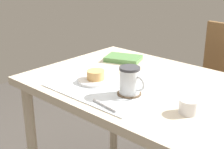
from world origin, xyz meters
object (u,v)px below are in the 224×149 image
at_px(coffee_mug, 130,80).
at_px(wooden_chair, 219,92).
at_px(sugar_bowl, 189,106).
at_px(dining_table, 143,103).
at_px(pastry_plate, 96,80).
at_px(pastry, 96,75).
at_px(small_book, 123,58).

bearing_deg(coffee_mug, wooden_chair, 88.16).
height_order(wooden_chair, sugar_bowl, wooden_chair).
bearing_deg(dining_table, wooden_chair, 84.29).
bearing_deg(sugar_bowl, dining_table, 156.09).
bearing_deg(pastry_plate, dining_table, 42.33).
bearing_deg(sugar_bowl, wooden_chair, 105.15).
height_order(pastry, sugar_bowl, pastry).
xyz_separation_m(dining_table, sugar_bowl, (0.29, -0.13, 0.12)).
xyz_separation_m(pastry_plate, pastry, (0.00, 0.00, 0.03)).
xyz_separation_m(wooden_chair, pastry, (-0.22, -0.83, 0.28)).
relative_size(pastry_plate, pastry, 2.03).
distance_m(dining_table, sugar_bowl, 0.34).
distance_m(dining_table, pastry_plate, 0.23).
relative_size(wooden_chair, small_book, 4.92).
bearing_deg(wooden_chair, sugar_bowl, 111.53).
bearing_deg(pastry_plate, sugar_bowl, 1.50).
bearing_deg(coffee_mug, pastry, 177.78).
relative_size(wooden_chair, pastry, 11.41).
bearing_deg(small_book, pastry_plate, -91.69).
bearing_deg(coffee_mug, sugar_bowl, 4.43).
xyz_separation_m(wooden_chair, sugar_bowl, (0.22, -0.81, 0.27)).
xyz_separation_m(dining_table, wooden_chair, (0.07, 0.69, -0.15)).
bearing_deg(dining_table, pastry, -137.67).
xyz_separation_m(dining_table, small_book, (-0.27, 0.18, 0.11)).
bearing_deg(small_book, dining_table, -55.12).
bearing_deg(coffee_mug, small_book, 133.23).
xyz_separation_m(wooden_chair, small_book, (-0.33, -0.51, 0.26)).
height_order(wooden_chair, coffee_mug, wooden_chair).
relative_size(sugar_bowl, small_book, 0.39).
height_order(wooden_chair, small_book, wooden_chair).
bearing_deg(pastry, coffee_mug, -2.22).
distance_m(wooden_chair, coffee_mug, 0.89).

